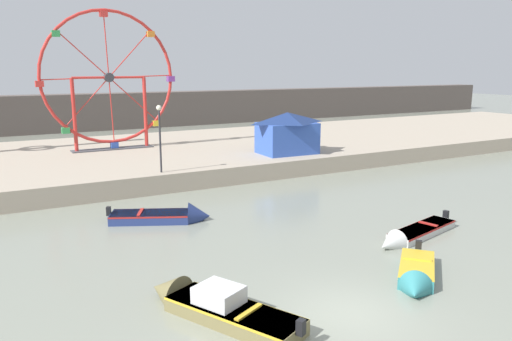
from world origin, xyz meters
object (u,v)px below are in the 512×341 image
motorboat_pale_grey (410,235)px  promenade_lamp_near (160,129)px  carnival_booth_blue_tent (287,132)px  ferris_wheel_red_frame (109,80)px  motorboat_olive_wood (208,304)px  motorboat_navy_blue (170,216)px  motorboat_teal_painted (416,276)px

motorboat_pale_grey → promenade_lamp_near: bearing=-77.9°
motorboat_pale_grey → carnival_booth_blue_tent: size_ratio=1.23×
ferris_wheel_red_frame → carnival_booth_blue_tent: size_ratio=2.34×
motorboat_pale_grey → motorboat_olive_wood: size_ratio=0.99×
motorboat_pale_grey → motorboat_navy_blue: size_ratio=1.12×
motorboat_olive_wood → carnival_booth_blue_tent: size_ratio=1.25×
motorboat_olive_wood → ferris_wheel_red_frame: bearing=-32.8°
carnival_booth_blue_tent → ferris_wheel_red_frame: bearing=145.3°
motorboat_pale_grey → carnival_booth_blue_tent: bearing=-116.9°
motorboat_teal_painted → carnival_booth_blue_tent: (6.96, 19.39, 2.54)m
motorboat_olive_wood → carnival_booth_blue_tent: 23.07m
motorboat_navy_blue → carnival_booth_blue_tent: size_ratio=1.10×
motorboat_pale_grey → ferris_wheel_red_frame: bearing=-87.3°
motorboat_teal_painted → motorboat_pale_grey: bearing=-175.4°
motorboat_navy_blue → ferris_wheel_red_frame: size_ratio=0.47×
motorboat_olive_wood → carnival_booth_blue_tent: bearing=-64.0°
motorboat_pale_grey → carnival_booth_blue_tent: carnival_booth_blue_tent is taller
motorboat_pale_grey → carnival_booth_blue_tent: 16.64m
carnival_booth_blue_tent → motorboat_teal_painted: bearing=-107.2°
motorboat_teal_painted → promenade_lamp_near: 18.00m
ferris_wheel_red_frame → motorboat_navy_blue: bearing=-94.3°
motorboat_teal_painted → carnival_booth_blue_tent: bearing=-151.5°
motorboat_navy_blue → carnival_booth_blue_tent: (12.15, 8.23, 2.54)m
motorboat_navy_blue → promenade_lamp_near: (1.67, 6.11, 3.60)m
motorboat_pale_grey → motorboat_navy_blue: bearing=-56.5°
motorboat_pale_grey → motorboat_navy_blue: (-8.42, 7.78, 0.05)m
carnival_booth_blue_tent → promenade_lamp_near: bearing=-166.1°
motorboat_teal_painted → ferris_wheel_red_frame: ferris_wheel_red_frame is taller
motorboat_pale_grey → ferris_wheel_red_frame: size_ratio=0.53×
motorboat_pale_grey → carnival_booth_blue_tent: (3.73, 16.01, 2.59)m
ferris_wheel_red_frame → promenade_lamp_near: 10.75m
motorboat_navy_blue → ferris_wheel_red_frame: 17.71m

